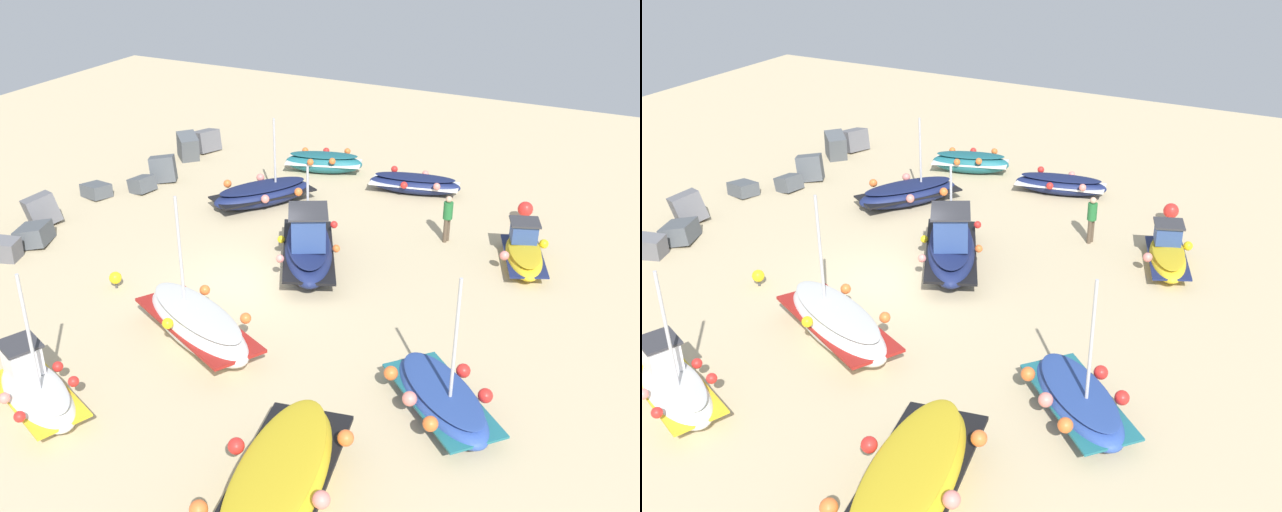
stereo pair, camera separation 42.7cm
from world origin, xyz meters
The scene contains 14 objects.
ground_plane centered at (0.00, 0.00, 0.00)m, with size 47.89×47.89×0.00m, color #C6B289.
fishing_boat_0 centered at (1.81, -1.08, 0.67)m, with size 4.85×3.60×3.09m.
fishing_boat_1 centered at (-3.38, -7.26, 0.42)m, with size 3.46×3.57×3.75m.
fishing_boat_2 centered at (-7.46, 1.21, 0.50)m, with size 2.37×3.42×3.70m.
fishing_boat_3 centered at (-7.81, -5.44, 0.67)m, with size 5.34×2.69×1.31m.
fishing_boat_4 centered at (9.55, 2.25, 0.46)m, with size 2.07×3.41×0.91m.
fishing_boat_5 centered at (4.96, -7.16, 0.44)m, with size 3.38×2.17×1.33m.
fishing_boat_6 centered at (-3.46, -0.54, 0.57)m, with size 3.26×4.68×4.04m.
fishing_boat_7 centered at (9.11, -1.93, 0.39)m, with size 1.93×3.73×0.81m.
fishing_boat_8 centered at (5.46, 2.76, 0.44)m, with size 4.16×3.44×3.29m.
person_walking centered at (5.50, -4.43, 0.95)m, with size 0.32×0.32×1.65m.
breakwater_rocks centered at (-0.01, 8.25, 0.43)m, with size 21.14×2.60×1.34m.
mooring_buoy_0 centered at (8.36, -6.41, 0.46)m, with size 0.54×0.54×0.74m.
mooring_buoy_1 centered at (-2.12, 3.41, 0.34)m, with size 0.37×0.37×0.53m.
Camera 1 is at (-17.29, -11.16, 11.27)m, focal length 42.81 mm.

